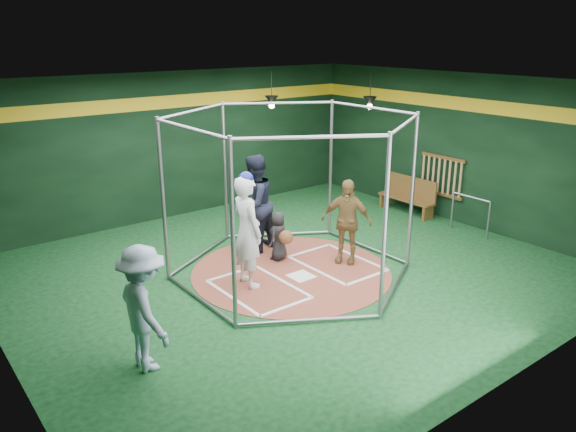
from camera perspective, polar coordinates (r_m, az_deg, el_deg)
room_shell at (r=10.19m, az=0.32°, el=3.37°), size 10.10×9.10×3.53m
clay_disc at (r=10.76m, az=0.33°, el=-5.67°), size 3.80×3.80×0.01m
home_plate at (r=10.55m, az=1.34°, el=-6.13°), size 0.43×0.43×0.01m
batter_box_left at (r=10.07m, az=-3.08°, el=-7.41°), size 1.17×1.77×0.01m
batter_box_right at (r=11.15m, az=4.98°, el=-4.80°), size 1.17×1.77×0.01m
batting_cage at (r=10.25m, az=0.34°, el=1.99°), size 4.05×4.67×3.00m
bat_rack at (r=14.08m, az=15.31°, el=3.96°), size 0.07×1.25×0.98m
pendant_lamp_near at (r=14.13m, az=-1.68°, el=11.63°), size 0.34×0.34×0.90m
pendant_lamp_far at (r=14.11m, az=8.31°, el=11.44°), size 0.34×0.34×0.90m
batter_figure at (r=9.89m, az=-4.17°, el=-1.45°), size 0.53×0.77×2.09m
visitor_leopard at (r=10.98m, az=5.94°, el=-0.52°), size 0.89×1.05×1.68m
catcher_figure at (r=11.13m, az=-0.88°, el=-2.03°), size 0.57×0.62×0.99m
umpire at (r=11.46m, az=-3.46°, el=1.24°), size 1.19×1.06×2.03m
bystander_blue at (r=7.77m, az=-14.42°, el=-9.08°), size 0.67×1.15×1.76m
dugout_bench at (r=14.43m, az=12.12°, el=2.15°), size 0.37×1.58×0.92m
steel_railing at (r=13.27m, az=18.06°, el=0.72°), size 0.05×1.01×0.87m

